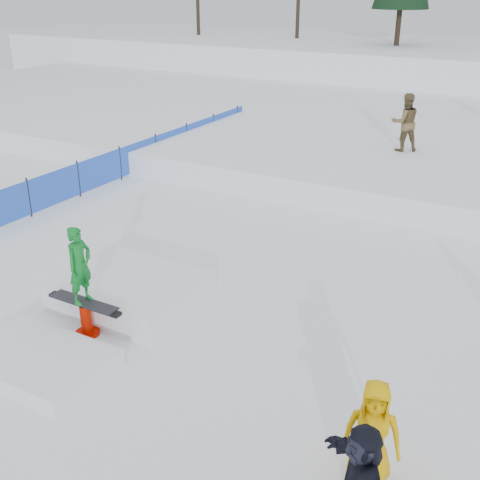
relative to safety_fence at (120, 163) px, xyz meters
The scene contains 8 objects.
ground 9.28m from the safety_fence, 45.44° to the right, with size 120.00×120.00×0.00m, color white.
snow_berm 24.29m from the safety_fence, 74.48° to the left, with size 60.00×14.00×2.40m, color white.
snow_midrise 11.43m from the safety_fence, 55.34° to the left, with size 50.00×18.00×0.80m, color white.
safety_fence is the anchor object (origin of this frame).
walker_olive 9.27m from the safety_fence, 33.21° to the left, with size 0.90×0.70×1.86m, color brown.
spectator_yellow 13.86m from the safety_fence, 37.23° to the right, with size 0.74×0.48×1.51m, color #D59E01.
spectator_dark 14.45m from the safety_fence, 39.48° to the right, with size 1.39×0.44×1.50m, color black.
jib_rail_feature 8.84m from the safety_fence, 51.93° to the right, with size 2.60×4.40×2.11m.
Camera 1 is at (6.00, -7.76, 5.98)m, focal length 45.00 mm.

